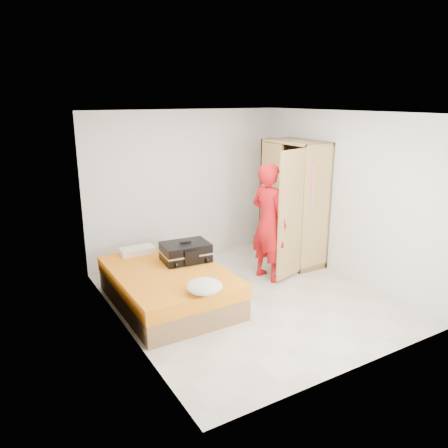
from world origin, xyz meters
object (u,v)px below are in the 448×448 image
wardrobe (293,206)px  round_cushion (205,286)px  bed (169,286)px  person (269,222)px  suitcase (186,252)px

wardrobe → round_cushion: wardrobe is taller
bed → person: bearing=1.3°
suitcase → round_cushion: suitcase is taller
person → round_cushion: 1.91m
bed → suitcase: bearing=29.1°
bed → round_cushion: 0.96m
bed → round_cushion: bearing=-84.3°
person → wardrobe: bearing=-74.6°
person → suitcase: person is taller
wardrobe → round_cushion: (-2.41, -1.31, -0.42)m
bed → wardrobe: wardrobe is taller
wardrobe → person: wardrobe is taller
suitcase → wardrobe: bearing=10.9°
suitcase → round_cushion: bearing=-98.8°
round_cushion → person: bearing=30.0°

